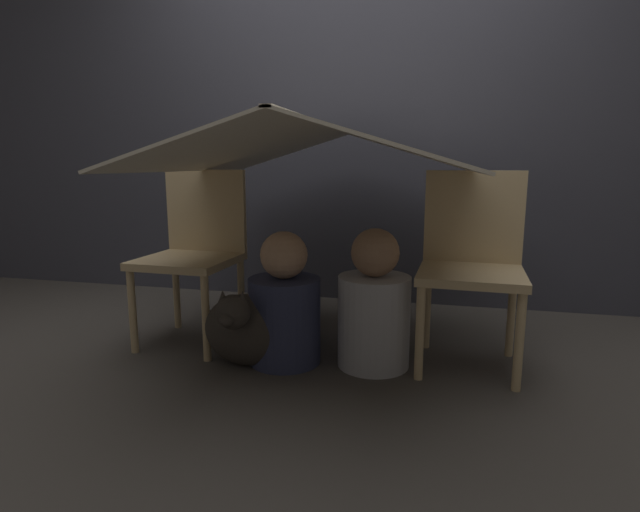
{
  "coord_description": "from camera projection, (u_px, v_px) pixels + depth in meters",
  "views": [
    {
      "loc": [
        0.51,
        -2.07,
        0.88
      ],
      "look_at": [
        0.0,
        0.11,
        0.47
      ],
      "focal_mm": 28.0,
      "sensor_mm": 36.0,
      "label": 1
    }
  ],
  "objects": [
    {
      "name": "ground_plane",
      "position": [
        315.0,
        362.0,
        2.26
      ],
      "size": [
        8.8,
        8.8,
        0.0
      ],
      "primitive_type": "plane",
      "color": "#47423D"
    },
    {
      "name": "floor_cushion",
      "position": [
        273.0,
        334.0,
        2.49
      ],
      "size": [
        0.4,
        0.32,
        0.1
      ],
      "color": "#4C7FB2",
      "rests_on": "ground_plane"
    },
    {
      "name": "chair_left",
      "position": [
        195.0,
        247.0,
        2.5
      ],
      "size": [
        0.45,
        0.45,
        0.86
      ],
      "rotation": [
        0.0,
        0.0,
        -0.04
      ],
      "color": "#D1B27F",
      "rests_on": "ground_plane"
    },
    {
      "name": "dog",
      "position": [
        246.0,
        328.0,
        2.18
      ],
      "size": [
        0.39,
        0.36,
        0.38
      ],
      "color": "#332D28",
      "rests_on": "ground_plane"
    },
    {
      "name": "chair_right",
      "position": [
        472.0,
        259.0,
        2.2
      ],
      "size": [
        0.46,
        0.46,
        0.86
      ],
      "rotation": [
        0.0,
        0.0,
        -0.05
      ],
      "color": "#D1B27F",
      "rests_on": "ground_plane"
    },
    {
      "name": "person_front",
      "position": [
        285.0,
        308.0,
        2.23
      ],
      "size": [
        0.32,
        0.32,
        0.6
      ],
      "color": "#2D3351",
      "rests_on": "ground_plane"
    },
    {
      "name": "person_second",
      "position": [
        374.0,
        309.0,
        2.18
      ],
      "size": [
        0.32,
        0.32,
        0.61
      ],
      "color": "#B2B2B7",
      "rests_on": "ground_plane"
    },
    {
      "name": "sheet_canopy",
      "position": [
        320.0,
        147.0,
        2.19
      ],
      "size": [
        1.33,
        1.43,
        0.21
      ],
      "color": "silver"
    },
    {
      "name": "wall_back",
      "position": [
        357.0,
        104.0,
        3.1
      ],
      "size": [
        7.0,
        0.05,
        2.5
      ],
      "color": "#3D3D47",
      "rests_on": "ground_plane"
    }
  ]
}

